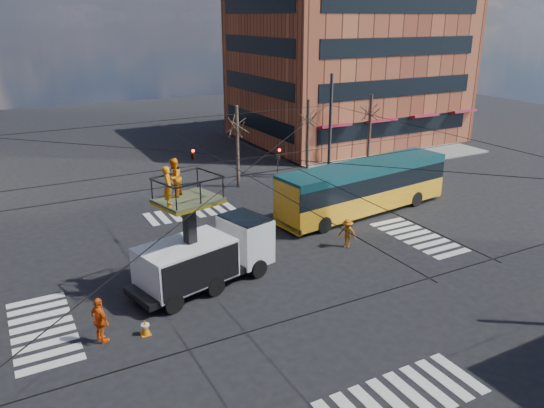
% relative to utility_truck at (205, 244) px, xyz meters
% --- Properties ---
extents(ground, '(120.00, 120.00, 0.00)m').
position_rel_utility_truck_xyz_m(ground, '(2.70, -0.54, -2.04)').
color(ground, black).
rests_on(ground, ground).
extents(sidewalk_ne, '(18.00, 18.00, 0.12)m').
position_rel_utility_truck_xyz_m(sidewalk_ne, '(23.70, 20.46, -1.98)').
color(sidewalk_ne, slate).
rests_on(sidewalk_ne, ground).
extents(crosswalks, '(22.40, 22.40, 0.02)m').
position_rel_utility_truck_xyz_m(crosswalks, '(2.70, -0.54, -2.03)').
color(crosswalks, silver).
rests_on(crosswalks, ground).
extents(building_ne, '(20.06, 16.06, 14.00)m').
position_rel_utility_truck_xyz_m(building_ne, '(24.67, 23.44, 4.97)').
color(building_ne, brown).
rests_on(building_ne, ground).
extents(overhead_network, '(24.24, 24.24, 8.00)m').
position_rel_utility_truck_xyz_m(overhead_network, '(2.63, -0.14, 2.25)').
color(overhead_network, '#2D2D30').
rests_on(overhead_network, ground).
extents(tree_a, '(2.00, 2.00, 6.00)m').
position_rel_utility_truck_xyz_m(tree_a, '(7.70, 12.96, 2.59)').
color(tree_a, '#382B21').
rests_on(tree_a, ground).
extents(tree_b, '(2.00, 2.00, 6.00)m').
position_rel_utility_truck_xyz_m(tree_b, '(13.70, 12.96, 2.59)').
color(tree_b, '#382B21').
rests_on(tree_b, ground).
extents(tree_c, '(2.00, 2.00, 6.00)m').
position_rel_utility_truck_xyz_m(tree_c, '(19.70, 12.96, 2.59)').
color(tree_c, '#382B21').
rests_on(tree_c, ground).
extents(utility_truck, '(7.35, 4.02, 6.16)m').
position_rel_utility_truck_xyz_m(utility_truck, '(0.00, 0.00, 0.00)').
color(utility_truck, black).
rests_on(utility_truck, ground).
extents(city_bus, '(12.58, 4.03, 3.20)m').
position_rel_utility_truck_xyz_m(city_bus, '(12.45, 4.26, -0.31)').
color(city_bus, '#BF7F12').
rests_on(city_bus, ground).
extents(traffic_cone, '(0.36, 0.36, 0.66)m').
position_rel_utility_truck_xyz_m(traffic_cone, '(-3.74, -2.86, -1.71)').
color(traffic_cone, orange).
rests_on(traffic_cone, ground).
extents(worker_ground, '(0.85, 1.20, 1.90)m').
position_rel_utility_truck_xyz_m(worker_ground, '(-5.36, -2.55, -1.09)').
color(worker_ground, '#FF6310').
rests_on(worker_ground, ground).
extents(flagger, '(1.14, 1.18, 1.61)m').
position_rel_utility_truck_xyz_m(flagger, '(8.29, 0.25, -1.23)').
color(flagger, orange).
rests_on(flagger, ground).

